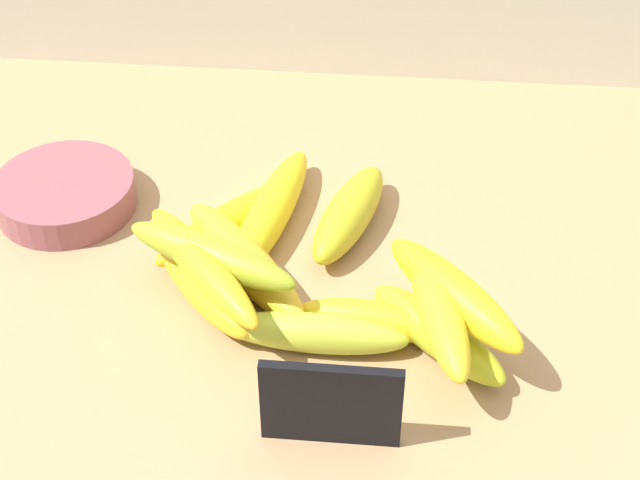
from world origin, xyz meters
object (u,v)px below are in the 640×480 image
Objects in this scene: banana_1 at (244,261)px; banana_7 at (270,213)px; chalkboard_sign at (331,407)px; banana_8 at (202,266)px; banana_3 at (383,321)px; banana_4 at (225,223)px; banana_10 at (211,256)px; banana_0 at (203,284)px; banana_5 at (315,333)px; banana_2 at (437,334)px; banana_11 at (440,314)px; fruit_bowl at (65,194)px; banana_6 at (349,214)px; banana_9 at (454,293)px.

banana_1 is 7.48cm from banana_7.
chalkboard_sign is 0.60× the size of banana_8.
chalkboard_sign is 18.17cm from banana_8.
banana_7 is at bearing 70.47° from banana_8.
banana_3 is 0.88× the size of banana_4.
banana_3 is 16.51cm from banana_8.
banana_10 is at bearing 170.05° from banana_3.
banana_4 is 10.01cm from banana_10.
banana_0 is (-12.80, 14.56, -1.87)cm from chalkboard_sign.
banana_5 is at bearing -26.57° from banana_10.
banana_11 reaches higher than banana_2.
fruit_bowl is 0.72× the size of banana_1.
banana_5 is 0.78× the size of banana_7.
banana_0 is 1.02× the size of banana_6.
banana_3 is 0.97× the size of banana_6.
banana_7 is 1.22× the size of banana_10.
banana_6 is at bearing 2.59° from banana_7.
banana_0 is at bearing 170.32° from banana_3.
banana_1 is 1.31× the size of banana_2.
banana_9 is (21.82, -1.70, 0.15)cm from banana_8.
banana_10 is (-21.23, 2.96, -0.06)cm from banana_9.
banana_11 reaches higher than banana_8.
banana_5 is at bearing 177.21° from banana_11.
banana_4 is 1.10× the size of banana_6.
fruit_bowl and banana_3 have the same top height.
banana_8 is (-12.37, 13.20, 1.72)cm from chalkboard_sign.
banana_9 is (21.73, -12.14, 4.02)cm from banana_4.
banana_4 is at bearing 86.75° from banana_0.
chalkboard_sign is at bearing -132.13° from banana_11.
banana_11 is at bearing -29.31° from banana_3.
banana_1 is 1.27× the size of banana_6.
banana_7 reaches higher than banana_4.
banana_10 is at bearing 65.05° from banana_8.
banana_8 reaches higher than banana_4.
banana_4 is (0.52, 9.08, -0.27)cm from banana_0.
banana_7 is (-16.46, 14.88, 0.08)cm from banana_2.
banana_10 is at bearing 129.17° from chalkboard_sign.
banana_4 is 25.22cm from banana_9.
banana_4 is 12.18cm from banana_6.
banana_11 is (20.64, -4.06, 0.01)cm from banana_8.
banana_3 is at bearing -9.95° from banana_10.
chalkboard_sign reaches higher than banana_3.
banana_8 reaches higher than banana_6.
banana_4 is at bearing 117.46° from chalkboard_sign.
banana_9 reaches higher than banana_8.
banana_11 is (8.27, 9.14, 1.73)cm from chalkboard_sign.
banana_7 reaches higher than fruit_bowl.
banana_2 is 0.88× the size of banana_10.
banana_3 is 7.11cm from banana_9.
banana_11 is (-1.18, -2.36, -0.14)cm from banana_9.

